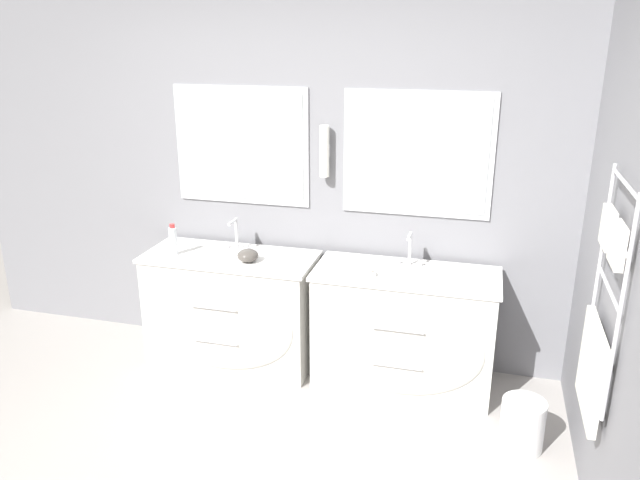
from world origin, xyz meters
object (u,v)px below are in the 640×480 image
object	(u,v)px
waste_bin	(522,424)
toiletry_bottle	(173,240)
vanity_right	(403,330)
vanity_left	(230,310)
amenity_bowl	(248,256)

from	to	relation	value
waste_bin	toiletry_bottle	bearing A→B (deg)	169.63
vanity_right	waste_bin	bearing A→B (deg)	-32.49
vanity_right	toiletry_bottle	xyz separation A→B (m)	(-1.55, -0.05, 0.49)
vanity_left	amenity_bowl	bearing A→B (deg)	-16.03
waste_bin	vanity_right	bearing A→B (deg)	147.51
amenity_bowl	waste_bin	size ratio (longest dim) A/B	0.47
waste_bin	amenity_bowl	bearing A→B (deg)	166.49
toiletry_bottle	waste_bin	xyz separation A→B (m)	(2.29, -0.42, -0.73)
vanity_left	waste_bin	xyz separation A→B (m)	(1.93, -0.47, -0.25)
vanity_right	amenity_bowl	xyz separation A→B (m)	(-1.02, -0.05, 0.43)
vanity_left	toiletry_bottle	world-z (taller)	toiletry_bottle
vanity_left	waste_bin	bearing A→B (deg)	-13.72
toiletry_bottle	vanity_right	bearing A→B (deg)	1.88
amenity_bowl	waste_bin	distance (m)	1.94
amenity_bowl	waste_bin	bearing A→B (deg)	-13.51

